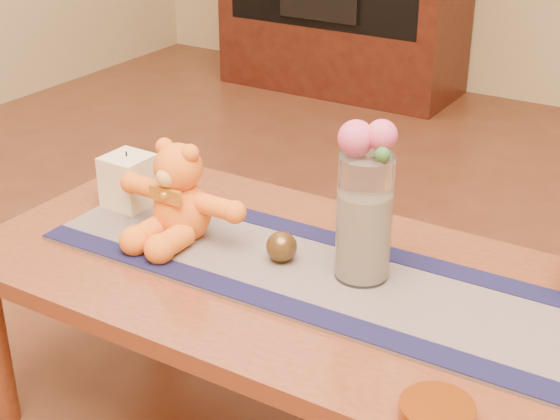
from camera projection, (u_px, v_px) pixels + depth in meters
The scene contains 18 objects.
coffee_table_top at pixel (301, 281), 1.71m from camera, with size 1.40×0.70×0.04m, color #622B17.
table_leg_bl at pixel (156, 245), 2.33m from camera, with size 0.07×0.07×0.41m, color #622B17.
persian_runner at pixel (318, 274), 1.68m from camera, with size 1.20×0.35×0.01m, color #171942.
runner_border_near at pixel (281, 304), 1.57m from camera, with size 1.20×0.06×0.00m, color #14133B.
runner_border_far at pixel (350, 243), 1.79m from camera, with size 1.20×0.06×0.00m, color #14133B.
teddy_bear at pixel (181, 192), 1.79m from camera, with size 0.31×0.25×0.21m, color orange, non-canonical shape.
pillar_candle at pixel (129, 181), 1.95m from camera, with size 0.10×0.10×0.12m, color #FEEBBB.
candle_wick at pixel (126, 154), 1.92m from camera, with size 0.00×0.00×0.01m, color black.
glass_vase at pixel (364, 218), 1.62m from camera, with size 0.11×0.11×0.26m, color silver.
potpourri_fill at pixel (363, 235), 1.63m from camera, with size 0.09×0.09×0.18m, color beige.
rose_left at pixel (356, 138), 1.55m from camera, with size 0.07×0.07×0.07m, color #DA4D7D.
rose_right at pixel (382, 135), 1.53m from camera, with size 0.06×0.06×0.06m, color #DA4D7D.
blue_flower_back at pixel (381, 137), 1.57m from camera, with size 0.04×0.04×0.04m, color #5257B2.
blue_flower_side at pixel (358, 140), 1.58m from camera, with size 0.04×0.04×0.04m, color #5257B2.
leaf_sprig at pixel (382, 155), 1.52m from camera, with size 0.03×0.03×0.03m, color #33662D.
bronze_ball at pixel (281, 247), 1.71m from camera, with size 0.07×0.07×0.07m, color #533C1B.
amber_dish at pixel (437, 412), 1.28m from camera, with size 0.12×0.12×0.03m, color #BF5914.
stereo_lower at pixel (331, 3), 4.06m from camera, with size 0.42×0.28×0.12m, color black.
Camera 1 is at (0.74, -1.28, 1.30)m, focal length 53.04 mm.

